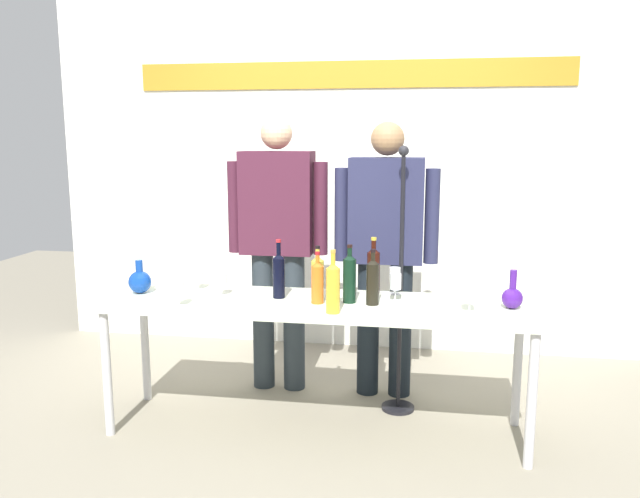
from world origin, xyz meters
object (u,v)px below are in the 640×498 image
(wine_bottle_0, at_px, (317,281))
(wine_bottle_1, at_px, (373,269))
(display_table, at_px, (316,312))
(wine_bottle_3, at_px, (279,274))
(wine_bottle_6, at_px, (333,287))
(wine_glass_left_2, at_px, (179,289))
(wine_bottle_5, at_px, (349,277))
(wine_bottle_4, at_px, (373,281))
(wine_glass_left_1, at_px, (197,273))
(decanter_blue_left, at_px, (140,281))
(wine_glass_right_1, at_px, (395,275))
(presenter_left, at_px, (278,235))
(microphone_stand, at_px, (400,324))
(wine_glass_right_0, at_px, (470,292))
(decanter_blue_right, at_px, (512,297))
(wine_bottle_2, at_px, (317,276))
(wine_glass_left_0, at_px, (221,280))
(presenter_right, at_px, (386,241))
(wine_glass_right_2, at_px, (395,282))

(wine_bottle_0, distance_m, wine_bottle_1, 0.39)
(display_table, bearing_deg, wine_bottle_3, 168.54)
(wine_bottle_1, relative_size, wine_bottle_6, 0.99)
(wine_bottle_1, height_order, wine_glass_left_2, wine_bottle_1)
(wine_bottle_3, height_order, wine_bottle_5, wine_bottle_3)
(wine_bottle_1, height_order, wine_bottle_6, wine_bottle_6)
(wine_bottle_4, height_order, wine_glass_left_1, wine_bottle_4)
(decanter_blue_left, xyz_separation_m, wine_glass_right_1, (1.45, 0.21, 0.04))
(decanter_blue_left, height_order, wine_bottle_1, wine_bottle_1)
(wine_bottle_0, bearing_deg, presenter_left, 120.35)
(wine_bottle_5, distance_m, microphone_stand, 0.56)
(wine_bottle_4, distance_m, wine_glass_right_0, 0.51)
(decanter_blue_left, xyz_separation_m, wine_bottle_5, (1.22, -0.01, 0.07))
(wine_bottle_0, height_order, wine_glass_left_1, wine_bottle_0)
(decanter_blue_left, height_order, wine_bottle_6, wine_bottle_6)
(wine_glass_left_1, height_order, wine_glass_right_0, wine_glass_right_0)
(wine_bottle_0, bearing_deg, decanter_blue_right, 3.14)
(presenter_left, distance_m, wine_bottle_2, 0.64)
(wine_glass_left_1, xyz_separation_m, microphone_stand, (1.18, 0.20, -0.31))
(wine_bottle_4, distance_m, wine_glass_left_1, 1.06)
(display_table, xyz_separation_m, decanter_blue_left, (-1.03, 0.02, 0.13))
(wine_glass_left_0, bearing_deg, wine_bottle_2, 2.85)
(wine_bottle_6, relative_size, microphone_stand, 0.21)
(wine_bottle_6, xyz_separation_m, wine_glass_left_2, (-0.83, -0.00, -0.04))
(decanter_blue_right, relative_size, wine_bottle_5, 0.65)
(display_table, bearing_deg, wine_bottle_0, -65.75)
(presenter_right, relative_size, wine_glass_left_0, 13.37)
(display_table, distance_m, wine_glass_right_1, 0.51)
(wine_glass_left_0, xyz_separation_m, wine_glass_left_2, (-0.15, -0.26, 0.00))
(wine_bottle_1, xyz_separation_m, wine_glass_left_1, (-1.03, -0.08, -0.04))
(wine_bottle_3, distance_m, microphone_stand, 0.81)
(wine_glass_right_0, bearing_deg, wine_bottle_6, -170.05)
(display_table, bearing_deg, presenter_left, 120.72)
(wine_glass_right_2, bearing_deg, presenter_right, 99.60)
(presenter_right, xyz_separation_m, wine_glass_left_0, (-0.89, -0.54, -0.16))
(display_table, distance_m, wine_bottle_6, 0.32)
(decanter_blue_right, xyz_separation_m, wine_bottle_2, (-1.05, 0.05, 0.06))
(presenter_right, distance_m, wine_glass_right_2, 0.53)
(presenter_right, height_order, wine_bottle_2, presenter_right)
(decanter_blue_left, relative_size, wine_bottle_4, 0.64)
(decanter_blue_left, relative_size, wine_bottle_5, 0.61)
(display_table, relative_size, wine_bottle_5, 7.44)
(decanter_blue_right, xyz_separation_m, wine_glass_right_1, (-0.62, 0.21, 0.05))
(display_table, xyz_separation_m, decanter_blue_right, (1.04, 0.02, 0.13))
(wine_glass_right_1, bearing_deg, wine_glass_left_0, -168.73)
(wine_glass_right_0, bearing_deg, microphone_stand, 129.65)
(wine_bottle_3, height_order, wine_bottle_4, wine_bottle_3)
(wine_bottle_3, bearing_deg, display_table, -11.46)
(wine_bottle_1, relative_size, wine_glass_right_2, 2.11)
(wine_bottle_1, relative_size, wine_bottle_5, 1.03)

